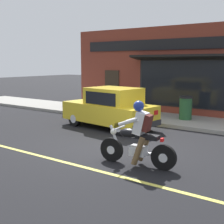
% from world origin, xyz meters
% --- Properties ---
extents(ground_plane, '(80.00, 80.00, 0.00)m').
position_xyz_m(ground_plane, '(0.00, 0.00, 0.00)').
color(ground_plane, black).
extents(sidewalk_curb, '(2.60, 22.00, 0.14)m').
position_xyz_m(sidewalk_curb, '(4.91, 3.00, 0.07)').
color(sidewalk_curb, gray).
rests_on(sidewalk_curb, ground).
extents(lane_stripe, '(0.12, 19.80, 0.01)m').
position_xyz_m(lane_stripe, '(-1.80, 3.00, 0.00)').
color(lane_stripe, '#D1C64C').
rests_on(lane_stripe, ground).
extents(storefront_building, '(1.25, 9.70, 4.20)m').
position_xyz_m(storefront_building, '(6.44, 1.81, 2.11)').
color(storefront_building, maroon).
rests_on(storefront_building, ground).
extents(motorcycle_with_rider, '(0.62, 2.02, 1.62)m').
position_xyz_m(motorcycle_with_rider, '(-0.93, -1.40, 0.68)').
color(motorcycle_with_rider, black).
rests_on(motorcycle_with_rider, ground).
extents(car_hatchback, '(2.10, 3.95, 1.57)m').
position_xyz_m(car_hatchback, '(2.32, 1.81, 0.77)').
color(car_hatchback, black).
rests_on(car_hatchback, ground).
extents(trash_bin, '(0.56, 0.56, 0.98)m').
position_xyz_m(trash_bin, '(5.03, -0.15, 0.64)').
color(trash_bin, '#23512D').
rests_on(trash_bin, sidewalk_curb).
extents(traffic_cone, '(0.36, 0.36, 0.60)m').
position_xyz_m(traffic_cone, '(4.00, 3.35, 0.43)').
color(traffic_cone, black).
rests_on(traffic_cone, sidewalk_curb).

